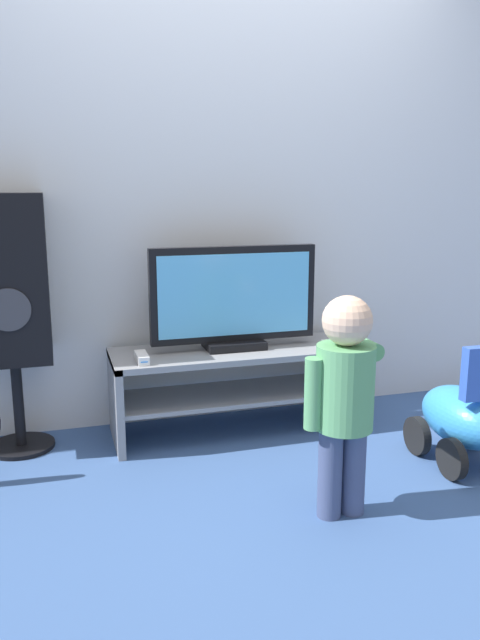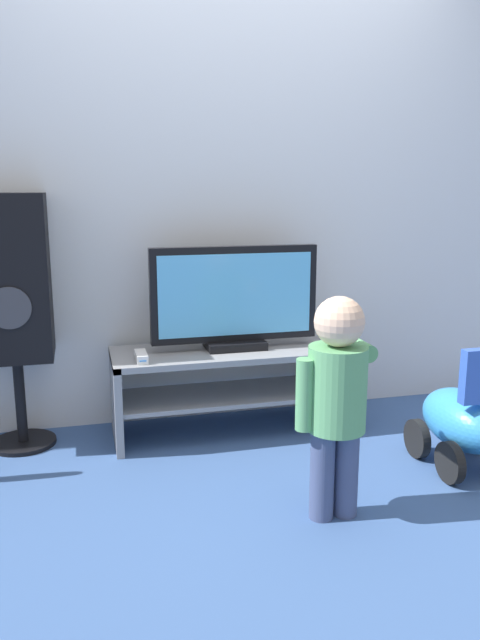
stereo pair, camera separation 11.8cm
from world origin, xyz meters
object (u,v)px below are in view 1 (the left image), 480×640
object	(u,v)px
game_console	(142,358)
ride_on_toy	(464,417)
child	(344,388)
speaker_tower	(9,284)
television	(234,299)
remote_primary	(325,344)

from	to	relation	value
game_console	ride_on_toy	distance (m)	1.50
child	speaker_tower	xyz separation A→B (m)	(-1.21, 1.00, 0.30)
speaker_tower	television	bearing A→B (deg)	-3.28
child	game_console	bearing A→B (deg)	127.76
child	ride_on_toy	world-z (taller)	child
television	speaker_tower	xyz separation A→B (m)	(-1.06, 0.06, 0.11)
game_console	child	bearing A→B (deg)	-52.24
child	ride_on_toy	distance (m)	0.82
remote_primary	speaker_tower	xyz separation A→B (m)	(-1.51, 0.17, 0.36)
television	ride_on_toy	bearing A→B (deg)	-38.33
television	ride_on_toy	xyz separation A→B (m)	(0.88, -0.70, -0.47)
child	speaker_tower	distance (m)	1.60
television	remote_primary	distance (m)	0.53
game_console	speaker_tower	xyz separation A→B (m)	(-0.57, 0.18, 0.35)
television	ride_on_toy	world-z (taller)	television
ride_on_toy	television	bearing A→B (deg)	141.67
remote_primary	television	bearing A→B (deg)	166.73
child	ride_on_toy	bearing A→B (deg)	18.81
child	speaker_tower	size ratio (longest dim) A/B	0.71
television	child	xyz separation A→B (m)	(0.15, -0.94, -0.18)
ride_on_toy	child	bearing A→B (deg)	-161.19
television	remote_primary	bearing A→B (deg)	-13.27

